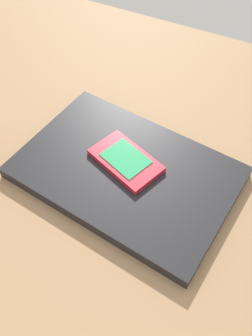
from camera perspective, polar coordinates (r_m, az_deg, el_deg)
name	(u,v)px	position (r cm, az deg, el deg)	size (l,w,h in cm)	color
desk_surface	(91,146)	(63.03, -5.53, 3.46)	(120.00, 80.00, 3.00)	#9E7751
laptop_closed	(126,172)	(55.97, 0.00, -0.65)	(32.03, 21.36, 1.95)	black
cell_phone_on_laptop	(126,160)	(55.54, -0.04, 1.19)	(12.21, 9.58, 1.02)	red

